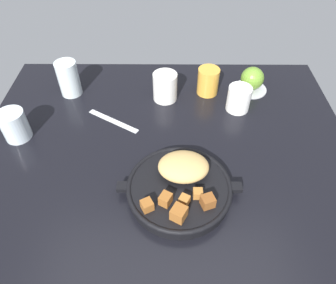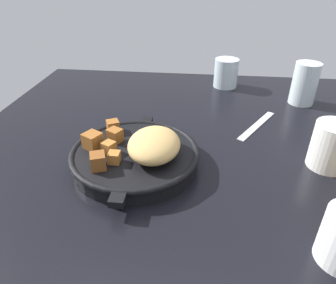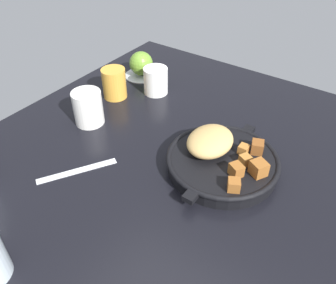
% 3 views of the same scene
% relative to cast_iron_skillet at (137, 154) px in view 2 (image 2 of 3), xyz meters
% --- Properties ---
extents(ground_plane, '(1.02, 0.96, 0.02)m').
position_rel_cast_iron_skillet_xyz_m(ground_plane, '(-0.04, 0.08, -0.04)').
color(ground_plane, black).
extents(cast_iron_skillet, '(0.29, 0.24, 0.08)m').
position_rel_cast_iron_skillet_xyz_m(cast_iron_skillet, '(0.00, 0.00, 0.00)').
color(cast_iron_skillet, black).
rests_on(cast_iron_skillet, ground_plane).
extents(butter_knife, '(0.16, 0.10, 0.00)m').
position_rel_cast_iron_skillet_xyz_m(butter_knife, '(-0.19, 0.25, -0.02)').
color(butter_knife, silver).
rests_on(butter_knife, ground_plane).
extents(water_glass_short, '(0.07, 0.07, 0.08)m').
position_rel_cast_iron_skillet_xyz_m(water_glass_short, '(-0.44, 0.19, 0.02)').
color(water_glass_short, silver).
rests_on(water_glass_short, ground_plane).
extents(ceramic_mug_white, '(0.07, 0.07, 0.09)m').
position_rel_cast_iron_skillet_xyz_m(ceramic_mug_white, '(-0.04, 0.36, 0.02)').
color(ceramic_mug_white, silver).
rests_on(ceramic_mug_white, ground_plane).
extents(water_glass_tall, '(0.07, 0.07, 0.11)m').
position_rel_cast_iron_skillet_xyz_m(water_glass_tall, '(-0.34, 0.39, 0.03)').
color(water_glass_tall, silver).
rests_on(water_glass_tall, ground_plane).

